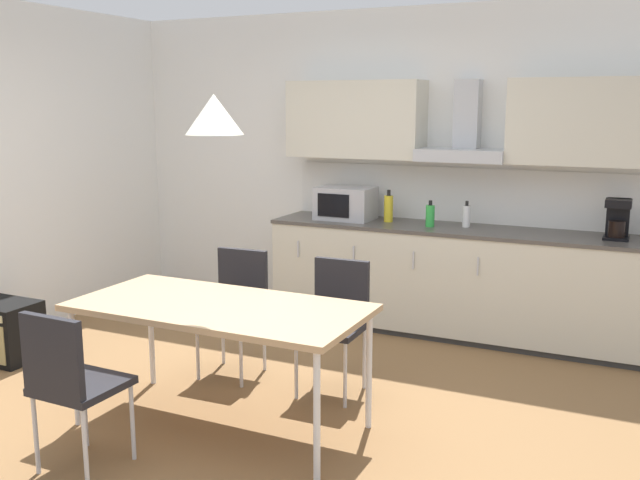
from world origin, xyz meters
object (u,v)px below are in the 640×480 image
coffee_maker (618,219)px  chair_near_left (69,376)px  bottle_green (430,216)px  dining_table (220,312)px  chair_far_right (336,312)px  bottle_yellow (388,208)px  chair_far_left (236,299)px  guitar_amp (3,331)px  bottle_white (466,216)px  pendant_lamp (214,114)px  microwave (346,203)px

coffee_maker → chair_near_left: bearing=-127.3°
bottle_green → chair_near_left: (-0.96, -3.03, -0.45)m
coffee_maker → dining_table: (-1.98, -2.31, -0.34)m
bottle_green → chair_far_right: 1.52m
bottle_yellow → chair_far_left: (-0.57, -1.53, -0.48)m
bottle_green → guitar_amp: bearing=-143.4°
bottle_yellow → bottle_white: bearing=2.0°
bottle_white → bottle_yellow: size_ratio=0.78×
bottle_yellow → chair_far_right: 1.61m
bottle_white → chair_far_left: size_ratio=0.24×
coffee_maker → bottle_white: (-1.13, 0.03, -0.06)m
bottle_white → guitar_amp: size_ratio=0.41×
coffee_maker → bottle_white: bearing=178.5°
bottle_yellow → pendant_lamp: pendant_lamp is taller
pendant_lamp → chair_far_right: bearing=64.4°
bottle_yellow → pendant_lamp: bearing=-94.6°
coffee_maker → pendant_lamp: pendant_lamp is taller
microwave → bottle_green: 0.77m
chair_far_left → microwave: bearing=82.8°
dining_table → guitar_amp: size_ratio=3.27×
bottle_yellow → bottle_green: size_ratio=1.27×
microwave → chair_far_left: bearing=-97.2°
guitar_amp → chair_far_left: bearing=17.6°
microwave → coffee_maker: bearing=0.7°
coffee_maker → dining_table: size_ratio=0.18×
pendant_lamp → bottle_green: bearing=75.6°
bottle_yellow → chair_far_right: (0.20, -1.53, -0.48)m
microwave → pendant_lamp: bearing=-85.1°
bottle_white → chair_far_left: (-1.23, -1.55, -0.45)m
bottle_green → pendant_lamp: (-0.57, -2.23, 0.84)m
bottle_green → bottle_yellow: bearing=167.7°
microwave → bottle_white: size_ratio=2.25×
dining_table → chair_far_left: size_ratio=1.95×
chair_far_left → guitar_amp: chair_far_left is taller
chair_far_left → pendant_lamp: size_ratio=2.72×
bottle_yellow → microwave: bearing=-175.1°
microwave → chair_far_right: size_ratio=0.55×
microwave → dining_table: bearing=-85.1°
microwave → chair_near_left: 3.13m
microwave → bottle_white: 1.05m
coffee_maker → bottle_green: (-1.40, -0.08, -0.06)m
chair_far_left → dining_table: bearing=-64.1°
chair_far_left → chair_near_left: (0.00, -1.59, 0.00)m
chair_far_left → coffee_maker: bearing=32.7°
microwave → dining_table: microwave is taller
coffee_maker → bottle_green: size_ratio=1.40×
microwave → chair_far_right: bearing=-68.9°
bottle_green → chair_near_left: bottle_green is taller
pendant_lamp → chair_far_left: bearing=115.9°
bottle_green → chair_far_left: (-0.96, -1.44, -0.45)m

